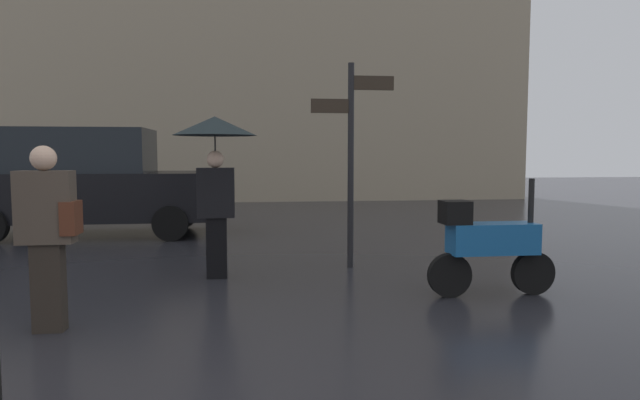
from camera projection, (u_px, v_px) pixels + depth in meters
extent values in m
cube|color=black|center=(217.00, 248.00, 6.62)|extent=(0.24, 0.15, 0.73)
cube|color=black|center=(216.00, 193.00, 6.56)|extent=(0.44, 0.20, 0.59)
sphere|color=beige|center=(215.00, 159.00, 6.53)|extent=(0.20, 0.20, 0.20)
cylinder|color=black|center=(215.00, 148.00, 6.52)|extent=(0.02, 0.02, 0.30)
cone|color=#212D30|center=(215.00, 126.00, 6.50)|extent=(0.99, 0.99, 0.22)
cube|color=#2A241E|center=(49.00, 287.00, 4.63)|extent=(0.25, 0.16, 0.75)
cube|color=#473D33|center=(45.00, 207.00, 4.57)|extent=(0.45, 0.20, 0.60)
sphere|color=beige|center=(43.00, 158.00, 4.54)|extent=(0.21, 0.21, 0.21)
cube|color=#512819|center=(71.00, 218.00, 4.60)|extent=(0.12, 0.24, 0.28)
cylinder|color=black|center=(533.00, 273.00, 5.86)|extent=(0.46, 0.09, 0.46)
cylinder|color=black|center=(450.00, 275.00, 5.74)|extent=(0.46, 0.09, 0.46)
cube|color=#195999|center=(493.00, 238.00, 5.77)|extent=(0.92, 0.32, 0.32)
cube|color=black|center=(455.00, 212.00, 5.69)|extent=(0.28, 0.28, 0.24)
cylinder|color=black|center=(531.00, 205.00, 5.79)|extent=(0.06, 0.06, 0.55)
cube|color=black|center=(94.00, 196.00, 10.05)|extent=(4.49, 1.67, 0.85)
cube|color=black|center=(80.00, 151.00, 9.95)|extent=(2.47, 1.54, 0.79)
cylinder|color=black|center=(182.00, 213.00, 11.10)|extent=(0.61, 0.18, 0.61)
cylinder|color=black|center=(170.00, 223.00, 9.44)|extent=(0.61, 0.18, 0.61)
cylinder|color=black|center=(29.00, 215.00, 10.73)|extent=(0.61, 0.18, 0.61)
cylinder|color=black|center=(351.00, 166.00, 7.18)|extent=(0.08, 0.08, 2.65)
cube|color=#33281E|center=(372.00, 83.00, 7.12)|extent=(0.56, 0.04, 0.18)
cube|color=#33281E|center=(331.00, 106.00, 7.08)|extent=(0.52, 0.04, 0.18)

